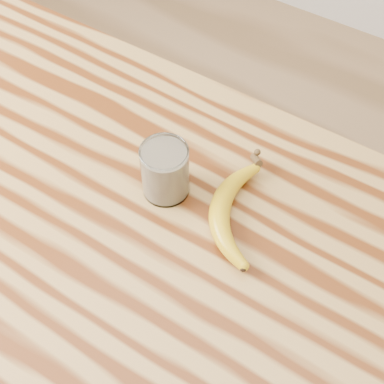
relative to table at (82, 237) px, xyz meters
The scene contains 3 objects.
table is the anchor object (origin of this frame).
smoothie_glass 0.25m from the table, 39.61° to the left, with size 0.08×0.08×0.10m.
banana 0.30m from the table, 24.79° to the left, with size 0.11×0.30×0.04m, color gold, non-canonical shape.
Camera 1 is at (0.49, -0.35, 1.66)m, focal length 50.00 mm.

